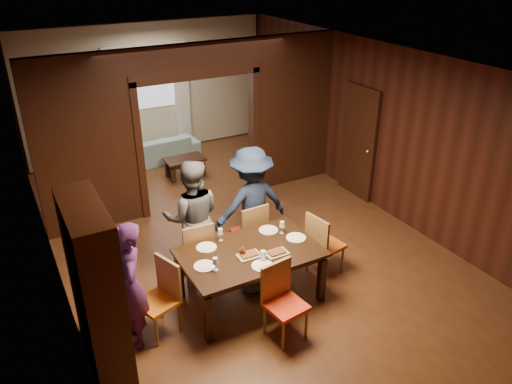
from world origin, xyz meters
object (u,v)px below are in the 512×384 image
person_navy (251,204)px  chair_far_r (249,231)px  sofa (154,150)px  person_grey (192,218)px  chair_near (286,304)px  coffee_table (185,167)px  chair_right (326,243)px  hutch (96,287)px  dining_table (250,275)px  person_purple (130,286)px  chair_far_l (195,250)px  chair_left (157,300)px

person_navy → chair_far_r: bearing=37.9°
sofa → chair_far_r: bearing=87.6°
person_grey → chair_near: 1.92m
sofa → coffee_table: bearing=103.1°
chair_right → hutch: size_ratio=0.48×
person_navy → coffee_table: bearing=-92.4°
person_grey → coffee_table: size_ratio=2.17×
sofa → dining_table: size_ratio=1.07×
sofa → hutch: size_ratio=0.97×
person_purple → chair_near: person_purple is taller
chair_right → dining_table: bearing=81.9°
coffee_table → chair_far_l: chair_far_l is taller
person_navy → coffee_table: (0.17, 3.22, -0.69)m
chair_left → coffee_table: bearing=135.2°
person_purple → person_navy: size_ratio=0.91×
coffee_table → hutch: 5.12m
dining_table → chair_far_r: 0.98m
person_grey → person_navy: (0.91, -0.06, 0.02)m
chair_right → chair_near: size_ratio=1.00×
coffee_table → chair_left: 4.65m
person_purple → hutch: hutch is taller
chair_left → chair_right: same height
person_grey → chair_right: size_ratio=1.79×
sofa → chair_right: chair_right is taller
person_purple → chair_right: size_ratio=1.66×
person_navy → coffee_table: person_navy is taller
person_grey → dining_table: (0.39, -1.00, -0.49)m
chair_far_r → chair_near: same height
person_purple → chair_left: (0.30, 0.01, -0.32)m
person_grey → person_navy: size_ratio=0.98×
chair_far_l → chair_near: (0.50, -1.61, 0.00)m
person_navy → chair_left: 2.10m
person_navy → chair_left: person_navy is taller
sofa → chair_far_r: chair_far_r is taller
person_purple → sofa: size_ratio=0.83×
sofa → chair_left: 5.51m
coffee_table → chair_far_r: chair_far_r is taller
person_grey → sofa: bearing=-80.7°
coffee_table → hutch: hutch is taller
coffee_table → chair_near: bearing=-97.4°
person_grey → dining_table: bearing=131.1°
chair_left → chair_far_l: (0.83, 0.81, 0.00)m
chair_near → sofa: bearing=78.9°
person_grey → chair_far_l: size_ratio=1.79×
coffee_table → chair_near: (-0.65, -5.00, 0.28)m
sofa → chair_left: size_ratio=1.99×
person_grey → chair_left: bearing=68.5°
chair_left → chair_near: size_ratio=1.00×
person_navy → chair_right: size_ratio=1.83×
person_navy → chair_far_r: 0.41m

